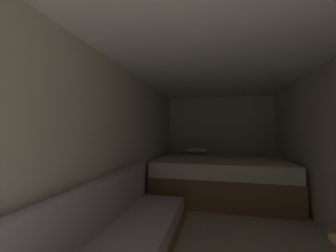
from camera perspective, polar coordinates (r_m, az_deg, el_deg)
The scene contains 6 objects.
ground_plane at distance 2.89m, azimuth 14.27°, elevation -27.60°, with size 7.51×7.51×0.00m, color #A39984.
wall_back at distance 5.37m, azimuth 13.75°, elevation -3.62°, with size 2.64×0.05×2.13m, color beige.
wall_left at distance 2.89m, azimuth -12.60°, elevation -5.56°, with size 0.05×5.51×2.13m, color beige.
ceiling_slab at distance 2.74m, azimuth 13.98°, elevation 17.39°, with size 2.64×5.51×0.05m, color white.
bed at distance 4.44m, azimuth 13.84°, elevation -13.10°, with size 2.42×1.90×0.89m.
sofa_left at distance 2.23m, azimuth -14.22°, elevation -29.36°, with size 0.75×2.71×0.78m.
Camera 1 is at (-0.03, -0.35, 1.28)m, focal length 22.61 mm.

